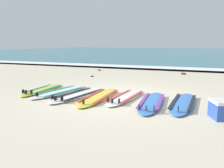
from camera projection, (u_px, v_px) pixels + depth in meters
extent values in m
plane|color=beige|center=(120.00, 97.00, 6.33)|extent=(80.00, 80.00, 0.00)
cube|color=teal|center=(189.00, 52.00, 40.06)|extent=(80.00, 60.00, 0.10)
cube|color=white|center=(163.00, 68.00, 13.19)|extent=(80.00, 1.40, 0.11)
ellipsoid|color=yellow|center=(43.00, 90.00, 7.20)|extent=(0.63, 2.08, 0.07)
cube|color=teal|center=(38.00, 88.00, 7.25)|extent=(0.15, 1.44, 0.01)
cube|color=teal|center=(48.00, 89.00, 7.14)|extent=(0.15, 1.44, 0.01)
cube|color=black|center=(26.00, 92.00, 6.43)|extent=(0.02, 0.09, 0.11)
cube|color=black|center=(23.00, 91.00, 6.53)|extent=(0.02, 0.09, 0.11)
cube|color=black|center=(31.00, 92.00, 6.45)|extent=(0.02, 0.09, 0.11)
ellipsoid|color=white|center=(61.00, 92.00, 6.92)|extent=(1.00, 2.37, 0.07)
cube|color=teal|center=(56.00, 90.00, 7.02)|extent=(0.38, 1.60, 0.01)
cube|color=teal|center=(66.00, 91.00, 6.80)|extent=(0.38, 1.60, 0.01)
cube|color=black|center=(37.00, 94.00, 6.15)|extent=(0.03, 0.09, 0.11)
ellipsoid|color=white|center=(79.00, 95.00, 6.49)|extent=(0.97, 2.44, 0.07)
cube|color=black|center=(73.00, 93.00, 6.59)|extent=(0.35, 1.65, 0.01)
cube|color=black|center=(85.00, 94.00, 6.38)|extent=(0.35, 1.65, 0.01)
cube|color=black|center=(55.00, 98.00, 5.69)|extent=(0.03, 0.09, 0.11)
cube|color=black|center=(52.00, 97.00, 5.83)|extent=(0.03, 0.09, 0.11)
cube|color=black|center=(62.00, 99.00, 5.66)|extent=(0.03, 0.09, 0.11)
ellipsoid|color=yellow|center=(99.00, 97.00, 6.27)|extent=(0.68, 2.44, 0.07)
cube|color=#D13838|center=(92.00, 95.00, 6.33)|extent=(0.14, 1.70, 0.01)
cube|color=#D13838|center=(106.00, 96.00, 6.19)|extent=(0.14, 1.70, 0.01)
cube|color=black|center=(84.00, 102.00, 5.37)|extent=(0.01, 0.09, 0.11)
ellipsoid|color=white|center=(126.00, 97.00, 6.22)|extent=(0.72, 2.22, 0.07)
cube|color=#D13838|center=(119.00, 95.00, 6.30)|extent=(0.20, 1.53, 0.01)
cube|color=#D13838|center=(133.00, 96.00, 6.13)|extent=(0.20, 1.53, 0.01)
cube|color=black|center=(112.00, 101.00, 5.45)|extent=(0.02, 0.09, 0.11)
cube|color=black|center=(108.00, 100.00, 5.57)|extent=(0.02, 0.09, 0.11)
cube|color=black|center=(119.00, 101.00, 5.44)|extent=(0.02, 0.09, 0.11)
ellipsoid|color=#3875CC|center=(152.00, 102.00, 5.70)|extent=(0.74, 2.36, 0.07)
cube|color=purple|center=(143.00, 100.00, 5.75)|extent=(0.19, 1.63, 0.01)
cube|color=purple|center=(160.00, 101.00, 5.63)|extent=(0.19, 1.63, 0.01)
cube|color=black|center=(146.00, 108.00, 4.83)|extent=(0.02, 0.09, 0.11)
cube|color=black|center=(139.00, 107.00, 4.93)|extent=(0.02, 0.09, 0.11)
cube|color=black|center=(154.00, 108.00, 4.84)|extent=(0.02, 0.09, 0.11)
ellipsoid|color=#3875CC|center=(183.00, 103.00, 5.61)|extent=(0.67, 2.34, 0.07)
cube|color=black|center=(175.00, 101.00, 5.68)|extent=(0.14, 1.62, 0.01)
cube|color=black|center=(192.00, 102.00, 5.52)|extent=(0.14, 1.62, 0.01)
cube|color=black|center=(178.00, 109.00, 4.78)|extent=(0.02, 0.09, 0.11)
cube|color=#2D51B2|center=(220.00, 111.00, 4.53)|extent=(0.44, 0.52, 0.32)
cube|color=white|center=(221.00, 102.00, 4.50)|extent=(0.46, 0.54, 0.06)
ellipsoid|color=#4C4228|center=(99.00, 70.00, 12.58)|extent=(0.19, 0.15, 0.07)
ellipsoid|color=#2D381E|center=(183.00, 74.00, 11.03)|extent=(0.25, 0.20, 0.09)
ellipsoid|color=#2D381E|center=(92.00, 76.00, 10.25)|extent=(0.16, 0.13, 0.06)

